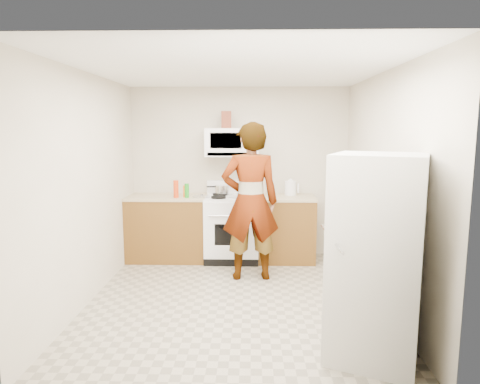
{
  "coord_description": "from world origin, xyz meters",
  "views": [
    {
      "loc": [
        0.17,
        -4.56,
        1.89
      ],
      "look_at": [
        0.04,
        0.55,
        1.14
      ],
      "focal_mm": 32.0,
      "sensor_mm": 36.0,
      "label": 1
    }
  ],
  "objects_px": {
    "gas_range": "(232,227)",
    "person": "(250,202)",
    "saucepan": "(222,189)",
    "kettle": "(290,188)",
    "microwave": "(232,142)",
    "fridge": "(376,258)"
  },
  "relations": [
    {
      "from": "fridge",
      "to": "kettle",
      "type": "bearing_deg",
      "value": 121.99
    },
    {
      "from": "person",
      "to": "fridge",
      "type": "bearing_deg",
      "value": 112.67
    },
    {
      "from": "kettle",
      "to": "saucepan",
      "type": "distance_m",
      "value": 1.01
    },
    {
      "from": "microwave",
      "to": "saucepan",
      "type": "height_order",
      "value": "microwave"
    },
    {
      "from": "gas_range",
      "to": "person",
      "type": "distance_m",
      "value": 0.96
    },
    {
      "from": "fridge",
      "to": "person",
      "type": "bearing_deg",
      "value": 141.67
    },
    {
      "from": "gas_range",
      "to": "person",
      "type": "xyz_separation_m",
      "value": [
        0.27,
        -0.78,
        0.5
      ]
    },
    {
      "from": "saucepan",
      "to": "person",
      "type": "bearing_deg",
      "value": -66.29
    },
    {
      "from": "saucepan",
      "to": "kettle",
      "type": "bearing_deg",
      "value": -2.38
    },
    {
      "from": "gas_range",
      "to": "kettle",
      "type": "height_order",
      "value": "kettle"
    },
    {
      "from": "kettle",
      "to": "fridge",
      "type": "bearing_deg",
      "value": -56.56
    },
    {
      "from": "gas_range",
      "to": "saucepan",
      "type": "xyz_separation_m",
      "value": [
        -0.15,
        0.18,
        0.53
      ]
    },
    {
      "from": "gas_range",
      "to": "microwave",
      "type": "bearing_deg",
      "value": 90.0
    },
    {
      "from": "gas_range",
      "to": "fridge",
      "type": "distance_m",
      "value": 2.98
    },
    {
      "from": "microwave",
      "to": "saucepan",
      "type": "distance_m",
      "value": 0.71
    },
    {
      "from": "gas_range",
      "to": "saucepan",
      "type": "height_order",
      "value": "gas_range"
    },
    {
      "from": "gas_range",
      "to": "saucepan",
      "type": "bearing_deg",
      "value": 130.54
    },
    {
      "from": "gas_range",
      "to": "microwave",
      "type": "xyz_separation_m",
      "value": [
        0.0,
        0.13,
        1.21
      ]
    },
    {
      "from": "microwave",
      "to": "fridge",
      "type": "relative_size",
      "value": 0.45
    },
    {
      "from": "microwave",
      "to": "fridge",
      "type": "height_order",
      "value": "microwave"
    },
    {
      "from": "gas_range",
      "to": "saucepan",
      "type": "distance_m",
      "value": 0.58
    },
    {
      "from": "microwave",
      "to": "person",
      "type": "relative_size",
      "value": 0.38
    }
  ]
}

